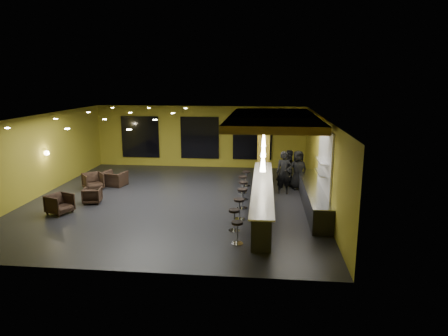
# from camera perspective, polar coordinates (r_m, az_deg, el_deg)

# --- Properties ---
(floor) EXTENTS (12.00, 13.00, 0.10)m
(floor) POSITION_cam_1_polar(r_m,az_deg,el_deg) (17.12, -6.87, -4.63)
(floor) COLOR black
(floor) RESTS_ON ground
(ceiling) EXTENTS (12.00, 13.00, 0.10)m
(ceiling) POSITION_cam_1_polar(r_m,az_deg,el_deg) (16.41, -7.20, 7.46)
(ceiling) COLOR black
(wall_back) EXTENTS (12.00, 0.10, 3.50)m
(wall_back) POSITION_cam_1_polar(r_m,az_deg,el_deg) (23.01, -3.44, 4.50)
(wall_back) COLOR olive
(wall_back) RESTS_ON floor
(wall_front) EXTENTS (12.00, 0.10, 3.50)m
(wall_front) POSITION_cam_1_polar(r_m,az_deg,el_deg) (10.59, -14.88, -5.73)
(wall_front) COLOR olive
(wall_front) RESTS_ON floor
(wall_left) EXTENTS (0.10, 13.00, 3.50)m
(wall_left) POSITION_cam_1_polar(r_m,az_deg,el_deg) (18.95, -25.18, 1.54)
(wall_left) COLOR olive
(wall_left) RESTS_ON floor
(wall_right) EXTENTS (0.10, 13.00, 3.50)m
(wall_right) POSITION_cam_1_polar(r_m,az_deg,el_deg) (16.43, 14.01, 0.83)
(wall_right) COLOR olive
(wall_right) RESTS_ON floor
(wood_soffit) EXTENTS (3.60, 8.00, 0.28)m
(wood_soffit) POSITION_cam_1_polar(r_m,az_deg,el_deg) (17.01, 6.94, 7.00)
(wood_soffit) COLOR olive
(wood_soffit) RESTS_ON ceiling
(window_left) EXTENTS (2.20, 0.06, 2.40)m
(window_left) POSITION_cam_1_polar(r_m,az_deg,el_deg) (23.73, -11.88, 4.38)
(window_left) COLOR black
(window_left) RESTS_ON wall_back
(window_center) EXTENTS (2.20, 0.06, 2.40)m
(window_center) POSITION_cam_1_polar(r_m,az_deg,el_deg) (22.91, -3.48, 4.34)
(window_center) COLOR black
(window_center) RESTS_ON wall_back
(window_right) EXTENTS (2.20, 0.06, 2.40)m
(window_right) POSITION_cam_1_polar(r_m,az_deg,el_deg) (22.62, 4.06, 4.22)
(window_right) COLOR black
(window_right) RESTS_ON wall_back
(tile_backsplash) EXTENTS (0.06, 3.20, 2.40)m
(tile_backsplash) POSITION_cam_1_polar(r_m,az_deg,el_deg) (15.40, 14.24, 0.99)
(tile_backsplash) COLOR white
(tile_backsplash) RESTS_ON wall_right
(bar_counter) EXTENTS (0.60, 8.00, 1.00)m
(bar_counter) POSITION_cam_1_polar(r_m,az_deg,el_deg) (15.60, 5.49, -4.21)
(bar_counter) COLOR black
(bar_counter) RESTS_ON floor
(bar_top) EXTENTS (0.78, 8.10, 0.05)m
(bar_top) POSITION_cam_1_polar(r_m,az_deg,el_deg) (15.45, 5.53, -2.35)
(bar_top) COLOR white
(bar_top) RESTS_ON bar_counter
(prep_counter) EXTENTS (0.70, 6.00, 0.86)m
(prep_counter) POSITION_cam_1_polar(r_m,az_deg,el_deg) (16.22, 12.60, -4.06)
(prep_counter) COLOR black
(prep_counter) RESTS_ON floor
(prep_top) EXTENTS (0.72, 6.00, 0.03)m
(prep_top) POSITION_cam_1_polar(r_m,az_deg,el_deg) (16.09, 12.68, -2.51)
(prep_top) COLOR silver
(prep_top) RESTS_ON prep_counter
(wall_shelf_lower) EXTENTS (0.30, 1.50, 0.03)m
(wall_shelf_lower) POSITION_cam_1_polar(r_m,az_deg,el_deg) (15.27, 13.74, -0.62)
(wall_shelf_lower) COLOR silver
(wall_shelf_lower) RESTS_ON wall_right
(wall_shelf_upper) EXTENTS (0.30, 1.50, 0.03)m
(wall_shelf_upper) POSITION_cam_1_polar(r_m,az_deg,el_deg) (15.18, 13.83, 1.04)
(wall_shelf_upper) COLOR silver
(wall_shelf_upper) RESTS_ON wall_right
(column) EXTENTS (0.60, 0.60, 3.50)m
(column) POSITION_cam_1_polar(r_m,az_deg,el_deg) (19.80, 5.68, 3.13)
(column) COLOR olive
(column) RESTS_ON floor
(wall_sconce) EXTENTS (0.22, 0.22, 0.22)m
(wall_sconce) POSITION_cam_1_polar(r_m,az_deg,el_deg) (19.28, -24.01, 1.97)
(wall_sconce) COLOR #FFE5B2
(wall_sconce) RESTS_ON wall_left
(pendant_0) EXTENTS (0.20, 0.20, 0.70)m
(pendant_0) POSITION_cam_1_polar(r_m,az_deg,el_deg) (13.20, 5.59, 0.97)
(pendant_0) COLOR white
(pendant_0) RESTS_ON wood_soffit
(pendant_1) EXTENTS (0.20, 0.20, 0.70)m
(pendant_1) POSITION_cam_1_polar(r_m,az_deg,el_deg) (15.66, 5.65, 2.82)
(pendant_1) COLOR white
(pendant_1) RESTS_ON wood_soffit
(pendant_2) EXTENTS (0.20, 0.20, 0.70)m
(pendant_2) POSITION_cam_1_polar(r_m,az_deg,el_deg) (18.13, 5.69, 4.16)
(pendant_2) COLOR white
(pendant_2) RESTS_ON wood_soffit
(staff_a) EXTENTS (0.72, 0.49, 1.90)m
(staff_a) POSITION_cam_1_polar(r_m,az_deg,el_deg) (17.81, 8.56, -0.66)
(staff_a) COLOR black
(staff_a) RESTS_ON floor
(staff_b) EXTENTS (1.01, 0.87, 1.79)m
(staff_b) POSITION_cam_1_polar(r_m,az_deg,el_deg) (18.76, 9.41, -0.18)
(staff_b) COLOR black
(staff_b) RESTS_ON floor
(staff_c) EXTENTS (1.01, 0.81, 1.80)m
(staff_c) POSITION_cam_1_polar(r_m,az_deg,el_deg) (18.67, 10.52, -0.27)
(staff_c) COLOR black
(staff_c) RESTS_ON floor
(armchair_a) EXTENTS (1.07, 1.05, 0.75)m
(armchair_a) POSITION_cam_1_polar(r_m,az_deg,el_deg) (16.40, -22.43, -4.75)
(armchair_a) COLOR black
(armchair_a) RESTS_ON floor
(armchair_b) EXTENTS (0.80, 0.82, 0.64)m
(armchair_b) POSITION_cam_1_polar(r_m,az_deg,el_deg) (17.27, -18.30, -3.75)
(armchair_b) COLOR black
(armchair_b) RESTS_ON floor
(armchair_c) EXTENTS (1.17, 1.17, 0.77)m
(armchair_c) POSITION_cam_1_polar(r_m,az_deg,el_deg) (19.37, -18.20, -1.80)
(armchair_c) COLOR black
(armchair_c) RESTS_ON floor
(armchair_d) EXTENTS (1.24, 1.14, 0.69)m
(armchair_d) POSITION_cam_1_polar(r_m,az_deg,el_deg) (19.73, -15.42, -1.48)
(armchair_d) COLOR black
(armchair_d) RESTS_ON floor
(bar_stool_0) EXTENTS (0.37, 0.37, 0.73)m
(bar_stool_0) POSITION_cam_1_polar(r_m,az_deg,el_deg) (12.43, 1.90, -8.80)
(bar_stool_0) COLOR silver
(bar_stool_0) RESTS_ON floor
(bar_stool_1) EXTENTS (0.39, 0.39, 0.76)m
(bar_stool_1) POSITION_cam_1_polar(r_m,az_deg,el_deg) (13.41, 1.46, -7.05)
(bar_stool_1) COLOR silver
(bar_stool_1) RESTS_ON floor
(bar_stool_2) EXTENTS (0.40, 0.40, 0.78)m
(bar_stool_2) POSITION_cam_1_polar(r_m,az_deg,el_deg) (14.48, 2.18, -5.50)
(bar_stool_2) COLOR silver
(bar_stool_2) RESTS_ON floor
(bar_stool_3) EXTENTS (0.41, 0.41, 0.81)m
(bar_stool_3) POSITION_cam_1_polar(r_m,az_deg,el_deg) (15.67, 2.64, -4.02)
(bar_stool_3) COLOR silver
(bar_stool_3) RESTS_ON floor
(bar_stool_4) EXTENTS (0.40, 0.40, 0.79)m
(bar_stool_4) POSITION_cam_1_polar(r_m,az_deg,el_deg) (16.81, 2.77, -2.89)
(bar_stool_4) COLOR silver
(bar_stool_4) RESTS_ON floor
(bar_stool_5) EXTENTS (0.40, 0.40, 0.78)m
(bar_stool_5) POSITION_cam_1_polar(r_m,az_deg,el_deg) (17.76, 2.67, -2.05)
(bar_stool_5) COLOR silver
(bar_stool_5) RESTS_ON floor
(bar_stool_6) EXTENTS (0.38, 0.38, 0.75)m
(bar_stool_6) POSITION_cam_1_polar(r_m,az_deg,el_deg) (18.91, 3.20, -1.21)
(bar_stool_6) COLOR silver
(bar_stool_6) RESTS_ON floor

